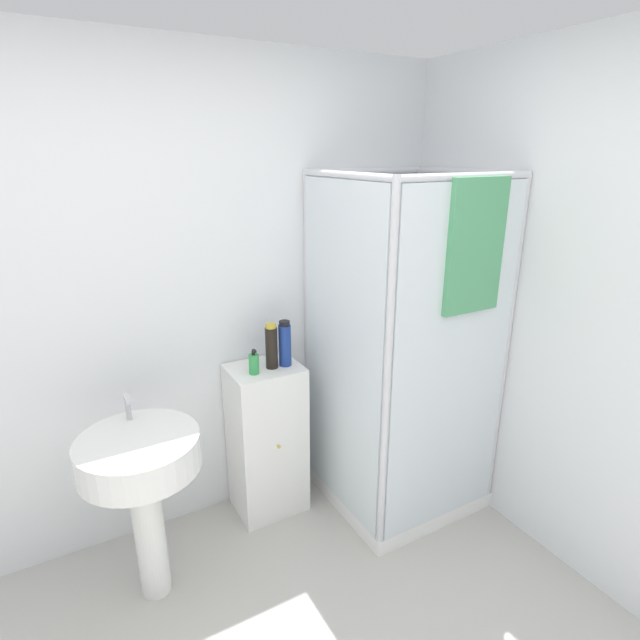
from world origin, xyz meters
name	(u,v)px	position (x,y,z in m)	size (l,w,h in m)	color
wall_back	(149,310)	(0.00, 1.70, 1.25)	(6.40, 0.06, 2.50)	silver
shower_enclosure	(399,419)	(1.21, 1.19, 0.55)	(0.81, 0.84, 1.91)	white
vanity_cabinet	(267,439)	(0.53, 1.51, 0.45)	(0.39, 0.33, 0.90)	white
sink	(142,473)	(-0.19, 1.22, 0.66)	(0.53, 0.53, 0.97)	white
soap_dispenser	(254,364)	(0.45, 1.46, 0.95)	(0.05, 0.06, 0.14)	green
shampoo_bottle_tall_black	(271,346)	(0.57, 1.48, 1.02)	(0.06, 0.06, 0.25)	black
shampoo_bottle_blue	(285,344)	(0.64, 1.48, 1.02)	(0.07, 0.07, 0.25)	navy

